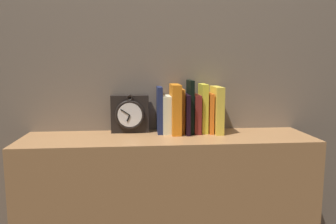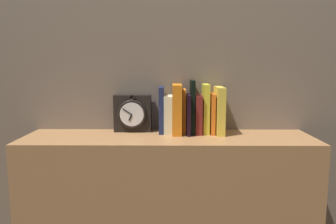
{
  "view_description": "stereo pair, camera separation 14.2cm",
  "coord_description": "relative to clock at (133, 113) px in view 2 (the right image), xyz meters",
  "views": [
    {
      "loc": [
        -0.13,
        -1.4,
        1.2
      ],
      "look_at": [
        0.0,
        0.0,
        1.0
      ],
      "focal_mm": 35.0,
      "sensor_mm": 36.0,
      "label": 1
    },
    {
      "loc": [
        0.01,
        -1.41,
        1.2
      ],
      "look_at": [
        0.0,
        0.0,
        1.0
      ],
      "focal_mm": 35.0,
      "sensor_mm": 36.0,
      "label": 2
    }
  ],
  "objects": [
    {
      "name": "book_slot6_maroon",
      "position": [
        0.31,
        -0.03,
        0.0
      ],
      "size": [
        0.03,
        0.13,
        0.18
      ],
      "color": "maroon",
      "rests_on": "bookshelf"
    },
    {
      "name": "book_slot8_orange",
      "position": [
        0.37,
        -0.03,
        0.0
      ],
      "size": [
        0.02,
        0.13,
        0.18
      ],
      "color": "orange",
      "rests_on": "bookshelf"
    },
    {
      "name": "book_slot9_yellow",
      "position": [
        0.4,
        -0.04,
        0.02
      ],
      "size": [
        0.04,
        0.16,
        0.21
      ],
      "color": "yellow",
      "rests_on": "bookshelf"
    },
    {
      "name": "book_slot2_orange",
      "position": [
        0.21,
        -0.04,
        0.03
      ],
      "size": [
        0.04,
        0.16,
        0.22
      ],
      "color": "orange",
      "rests_on": "bookshelf"
    },
    {
      "name": "book_slot0_navy",
      "position": [
        0.14,
        -0.02,
        0.02
      ],
      "size": [
        0.02,
        0.12,
        0.21
      ],
      "color": "#1C2449",
      "rests_on": "bookshelf"
    },
    {
      "name": "wall_back",
      "position": [
        0.17,
        0.07,
        0.33
      ],
      "size": [
        6.0,
        0.05,
        2.6
      ],
      "color": "#756656",
      "rests_on": "ground_plane"
    },
    {
      "name": "clock",
      "position": [
        0.0,
        0.0,
        0.0
      ],
      "size": [
        0.17,
        0.08,
        0.18
      ],
      "color": "black",
      "rests_on": "bookshelf"
    },
    {
      "name": "book_slot5_black",
      "position": [
        0.28,
        -0.03,
        0.03
      ],
      "size": [
        0.02,
        0.13,
        0.24
      ],
      "color": "black",
      "rests_on": "bookshelf"
    },
    {
      "name": "book_slot1_cream",
      "position": [
        0.17,
        -0.03,
        -0.0
      ],
      "size": [
        0.04,
        0.13,
        0.17
      ],
      "color": "beige",
      "rests_on": "bookshelf"
    },
    {
      "name": "book_slot4_black",
      "position": [
        0.26,
        -0.04,
        0.0
      ],
      "size": [
        0.02,
        0.16,
        0.18
      ],
      "color": "black",
      "rests_on": "bookshelf"
    },
    {
      "name": "book_slot3_orange",
      "position": [
        0.24,
        -0.02,
        0.01
      ],
      "size": [
        0.02,
        0.12,
        0.2
      ],
      "color": "orange",
      "rests_on": "bookshelf"
    },
    {
      "name": "book_slot7_yellow",
      "position": [
        0.34,
        -0.02,
        0.03
      ],
      "size": [
        0.03,
        0.12,
        0.22
      ],
      "color": "yellow",
      "rests_on": "bookshelf"
    }
  ]
}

